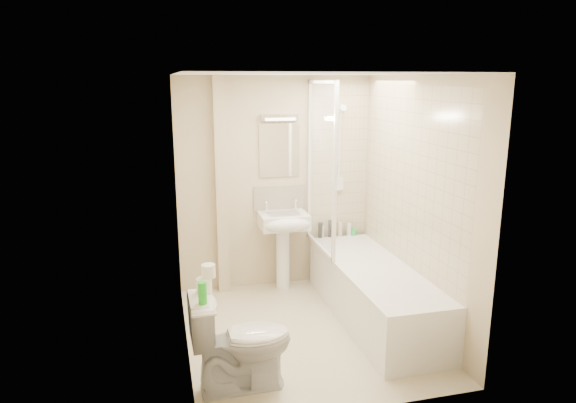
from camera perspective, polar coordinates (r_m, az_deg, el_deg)
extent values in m
plane|color=beige|center=(5.07, 1.82, -14.24)|extent=(2.50, 2.50, 0.00)
cube|color=beige|center=(5.82, -1.46, 1.98)|extent=(2.20, 0.02, 2.40)
cube|color=beige|center=(4.47, -11.76, -1.83)|extent=(0.02, 2.50, 2.40)
cube|color=beige|center=(5.05, 14.03, -0.21)|extent=(0.02, 2.50, 2.40)
cube|color=white|center=(4.49, 2.06, 14.00)|extent=(2.20, 2.50, 0.02)
cube|color=beige|center=(5.97, 5.61, 4.41)|extent=(0.70, 0.01, 1.75)
cube|color=beige|center=(5.08, 13.51, 2.52)|extent=(0.01, 2.10, 1.75)
cube|color=beige|center=(5.66, -7.46, 1.54)|extent=(0.12, 0.12, 2.40)
cube|color=beige|center=(5.86, -0.95, 0.36)|extent=(0.60, 0.02, 0.30)
cube|color=white|center=(5.76, -0.97, 5.69)|extent=(0.46, 0.01, 0.60)
cube|color=silver|center=(5.69, -0.93, 9.35)|extent=(0.42, 0.07, 0.07)
cube|color=white|center=(5.28, 9.51, -9.98)|extent=(0.70, 2.10, 0.55)
cube|color=white|center=(5.19, 9.60, -7.75)|extent=(0.56, 1.96, 0.05)
cube|color=white|center=(5.45, 3.69, 3.85)|extent=(0.01, 0.90, 1.80)
cube|color=white|center=(5.85, 2.40, 4.53)|extent=(0.04, 0.04, 1.80)
cube|color=white|center=(5.03, 5.24, 3.01)|extent=(0.04, 0.04, 1.80)
cube|color=white|center=(5.37, 3.83, 13.14)|extent=(0.04, 0.90, 0.04)
cube|color=white|center=(5.66, 3.55, -4.97)|extent=(0.04, 0.90, 0.03)
cylinder|color=white|center=(5.93, 5.71, 5.57)|extent=(0.02, 0.02, 0.90)
cylinder|color=white|center=(6.01, 5.61, 1.32)|extent=(0.05, 0.05, 0.02)
cylinder|color=white|center=(5.89, 5.82, 9.91)|extent=(0.05, 0.05, 0.02)
cylinder|color=white|center=(5.83, 6.04, 10.16)|extent=(0.08, 0.11, 0.11)
cube|color=white|center=(5.99, 5.64, 1.96)|extent=(0.10, 0.05, 0.14)
cylinder|color=white|center=(5.90, 5.62, 6.01)|extent=(0.01, 0.13, 0.84)
cylinder|color=white|center=(5.90, -0.57, -6.36)|extent=(0.15, 0.15, 0.72)
cube|color=white|center=(5.73, -0.51, -2.13)|extent=(0.53, 0.41, 0.16)
ellipsoid|color=white|center=(5.57, -0.10, -2.58)|extent=(0.53, 0.22, 0.16)
cube|color=silver|center=(5.71, -0.51, -1.54)|extent=(0.37, 0.27, 0.04)
cylinder|color=white|center=(5.76, -2.45, -0.68)|extent=(0.03, 0.03, 0.10)
cylinder|color=white|center=(5.84, 0.89, -0.48)|extent=(0.03, 0.03, 0.10)
sphere|color=white|center=(5.75, -2.45, -0.14)|extent=(0.04, 0.04, 0.04)
sphere|color=white|center=(5.83, 0.89, 0.06)|extent=(0.04, 0.04, 0.04)
cylinder|color=black|center=(6.00, 3.65, -3.20)|extent=(0.06, 0.06, 0.18)
cylinder|color=white|center=(6.01, 3.76, -3.34)|extent=(0.05, 0.05, 0.15)
cylinder|color=black|center=(6.04, 4.76, -3.01)|extent=(0.06, 0.06, 0.20)
cylinder|color=beige|center=(6.08, 5.80, -3.10)|extent=(0.05, 0.05, 0.16)
cylinder|color=silver|center=(6.12, 6.80, -3.10)|extent=(0.05, 0.05, 0.15)
cylinder|color=green|center=(6.15, 7.29, -3.35)|extent=(0.07, 0.07, 0.08)
imported|color=white|center=(4.11, -5.22, -15.16)|extent=(0.47, 0.79, 0.79)
cylinder|color=white|center=(3.97, -9.30, -9.18)|extent=(0.12, 0.12, 0.11)
cylinder|color=white|center=(3.95, -8.83, -7.63)|extent=(0.11, 0.11, 0.10)
cylinder|color=green|center=(3.77, -9.48, -9.99)|extent=(0.06, 0.06, 0.16)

